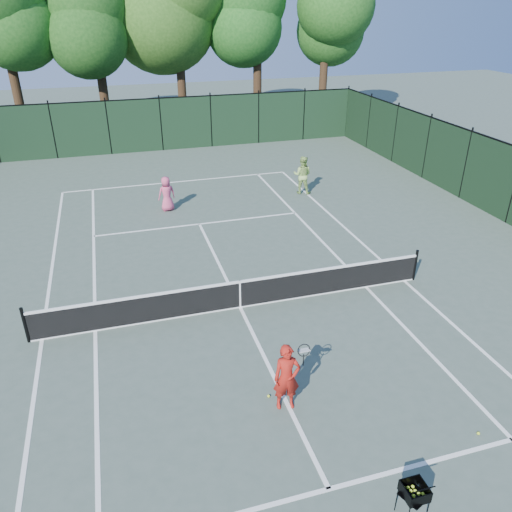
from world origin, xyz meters
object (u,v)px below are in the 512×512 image
object	(u,v)px
player_pink	(167,194)
loose_ball_midcourt	(269,396)
player_green	(302,175)
loose_ball_near_cart	(478,433)
coach	(287,377)
ball_hopper	(415,491)

from	to	relation	value
player_pink	loose_ball_midcourt	size ratio (longest dim) A/B	21.94
player_green	loose_ball_near_cart	bearing A→B (deg)	113.04
player_pink	player_green	distance (m)	6.32
coach	player_pink	xyz separation A→B (m)	(-0.97, 12.41, -0.07)
player_pink	ball_hopper	distance (m)	15.72
coach	loose_ball_near_cart	distance (m)	4.14
coach	player_pink	size ratio (longest dim) A/B	1.09
coach	loose_ball_near_cart	size ratio (longest dim) A/B	23.80
player_pink	loose_ball_near_cart	size ratio (longest dim) A/B	21.94
coach	loose_ball_near_cart	xyz separation A→B (m)	(3.57, -1.93, -0.78)
player_green	coach	bearing A→B (deg)	97.22
player_pink	loose_ball_near_cart	world-z (taller)	player_pink
player_pink	player_green	world-z (taller)	player_green
player_green	ball_hopper	bearing A→B (deg)	105.25
player_green	loose_ball_midcourt	bearing A→B (deg)	95.52
ball_hopper	loose_ball_midcourt	bearing A→B (deg)	90.25
coach	loose_ball_midcourt	distance (m)	0.90
player_green	ball_hopper	world-z (taller)	player_green
ball_hopper	loose_ball_near_cart	xyz separation A→B (m)	(2.40, 1.23, -0.62)
loose_ball_near_cart	loose_ball_midcourt	world-z (taller)	same
coach	loose_ball_near_cart	world-z (taller)	coach
player_pink	loose_ball_midcourt	world-z (taller)	player_pink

